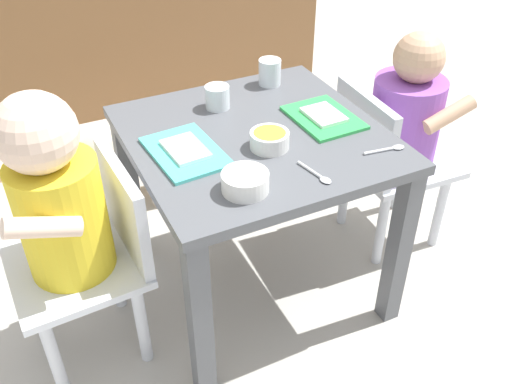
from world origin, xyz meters
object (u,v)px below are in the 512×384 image
Objects in this scene: veggie_bowl_near at (268,140)px; spoon_by_left_tray at (317,175)px; seated_child_left at (64,207)px; water_cup_right at (217,99)px; water_cup_left at (270,74)px; seated_child_right at (402,121)px; food_tray_right at (324,117)px; cereal_bowl_right_side at (245,181)px; dog at (117,150)px; dining_table at (256,164)px; food_tray_left at (186,151)px; spoon_by_right_tray at (388,149)px.

veggie_bowl_near reaches higher than spoon_by_left_tray.
seated_child_left is 0.53m from spoon_by_left_tray.
veggie_bowl_near is (0.02, -0.22, -0.00)m from water_cup_right.
water_cup_left is 1.14× the size of water_cup_right.
water_cup_left is 0.32m from veggie_bowl_near.
veggie_bowl_near is at bearing 106.59° from spoon_by_left_tray.
water_cup_left is (-0.30, 0.20, 0.11)m from seated_child_right.
seated_child_left is 1.08× the size of seated_child_right.
veggie_bowl_near is at bearing -162.27° from food_tray_right.
water_cup_right is 0.64× the size of cereal_bowl_right_side.
spoon_by_left_tray is (0.26, -0.77, 0.30)m from dog.
dining_table is 2.67× the size of food_tray_left.
seated_child_right is (0.90, 0.04, -0.04)m from seated_child_left.
spoon_by_left_tray is 1.00× the size of spoon_by_right_tray.
seated_child_right reaches higher than food_tray_right.
dog is (-0.22, 0.56, -0.21)m from dining_table.
seated_child_left is 0.28m from food_tray_left.
seated_child_left reaches higher than seated_child_right.
seated_child_right reaches higher than dog.
veggie_bowl_near reaches higher than spoon_by_right_tray.
seated_child_right is 9.26× the size of water_cup_left.
food_tray_left is 3.12× the size of water_cup_left.
spoon_by_right_tray is (0.41, -0.18, -0.00)m from food_tray_left.
seated_child_left reaches higher than dining_table.
spoon_by_right_tray is at bearing -24.33° from food_tray_left.
water_cup_left is at bearing 19.19° from water_cup_right.
spoon_by_left_tray reaches higher than dining_table.
water_cup_right is (-0.48, 0.14, 0.11)m from seated_child_right.
water_cup_left is at bearing 35.18° from food_tray_left.
veggie_bowl_near reaches higher than dining_table.
water_cup_right is 0.37m from spoon_by_left_tray.
seated_child_right is 10.53× the size of water_cup_right.
seated_child_left is at bearing 158.58° from spoon_by_left_tray.
food_tray_left is 0.18m from veggie_bowl_near.
dining_table is 5.76× the size of spoon_by_left_tray.
spoon_by_left_tray is (-0.41, -0.23, 0.09)m from seated_child_right.
water_cup_left is (0.37, -0.34, 0.33)m from dog.
water_cup_left is 0.72× the size of cereal_bowl_right_side.
water_cup_left is 0.19m from water_cup_right.
cereal_bowl_right_side reaches higher than spoon_by_left_tray.
cereal_bowl_right_side is (-0.09, -0.35, -0.00)m from water_cup_right.
seated_child_right reaches higher than veggie_bowl_near.
spoon_by_right_tray is at bearing -73.56° from food_tray_right.
dining_table is 1.33× the size of dog.
dining_table is at bearing 100.13° from spoon_by_left_tray.
water_cup_left is at bearing 146.09° from seated_child_right.
food_tray_left is (0.05, -0.57, 0.30)m from dog.
food_tray_left is (-0.18, -0.01, 0.09)m from dining_table.
seated_child_right reaches higher than dining_table.
dog is (0.23, 0.58, -0.25)m from seated_child_left.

